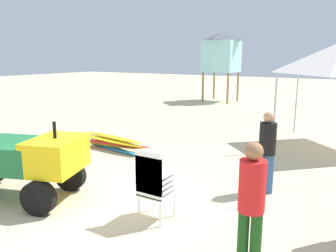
{
  "coord_description": "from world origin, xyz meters",
  "views": [
    {
      "loc": [
        3.84,
        -3.91,
        2.62
      ],
      "look_at": [
        -0.23,
        2.55,
        1.05
      ],
      "focal_mm": 36.08,
      "sensor_mm": 36.0,
      "label": 1
    }
  ],
  "objects_px": {
    "lifeguard_near_left": "(251,199)",
    "lifeguard_tower": "(222,52)",
    "utility_cart": "(17,158)",
    "stacked_plastic_chairs": "(153,180)",
    "surfboard_pile": "(111,143)",
    "lifeguard_near_right": "(267,147)"
  },
  "relations": [
    {
      "from": "surfboard_pile",
      "to": "lifeguard_near_left",
      "type": "bearing_deg",
      "value": -32.73
    },
    {
      "from": "lifeguard_near_right",
      "to": "surfboard_pile",
      "type": "bearing_deg",
      "value": 170.76
    },
    {
      "from": "lifeguard_near_left",
      "to": "lifeguard_tower",
      "type": "xyz_separation_m",
      "value": [
        -6.91,
        14.97,
        1.92
      ]
    },
    {
      "from": "lifeguard_tower",
      "to": "lifeguard_near_left",
      "type": "bearing_deg",
      "value": -65.22
    },
    {
      "from": "lifeguard_near_left",
      "to": "lifeguard_tower",
      "type": "bearing_deg",
      "value": 114.78
    },
    {
      "from": "utility_cart",
      "to": "lifeguard_tower",
      "type": "xyz_separation_m",
      "value": [
        -2.53,
        15.12,
        2.08
      ]
    },
    {
      "from": "stacked_plastic_chairs",
      "to": "surfboard_pile",
      "type": "distance_m",
      "value": 4.54
    },
    {
      "from": "stacked_plastic_chairs",
      "to": "surfboard_pile",
      "type": "relative_size",
      "value": 0.46
    },
    {
      "from": "stacked_plastic_chairs",
      "to": "surfboard_pile",
      "type": "height_order",
      "value": "stacked_plastic_chairs"
    },
    {
      "from": "stacked_plastic_chairs",
      "to": "lifeguard_near_left",
      "type": "distance_m",
      "value": 1.82
    },
    {
      "from": "stacked_plastic_chairs",
      "to": "lifeguard_tower",
      "type": "distance_m",
      "value": 15.57
    },
    {
      "from": "lifeguard_near_right",
      "to": "lifeguard_tower",
      "type": "relative_size",
      "value": 0.4
    },
    {
      "from": "utility_cart",
      "to": "surfboard_pile",
      "type": "xyz_separation_m",
      "value": [
        -0.82,
        3.49,
        -0.58
      ]
    },
    {
      "from": "utility_cart",
      "to": "stacked_plastic_chairs",
      "type": "bearing_deg",
      "value": 12.7
    },
    {
      "from": "utility_cart",
      "to": "lifeguard_near_right",
      "type": "height_order",
      "value": "lifeguard_near_right"
    },
    {
      "from": "surfboard_pile",
      "to": "lifeguard_tower",
      "type": "relative_size",
      "value": 0.65
    },
    {
      "from": "stacked_plastic_chairs",
      "to": "lifeguard_near_left",
      "type": "xyz_separation_m",
      "value": [
        1.74,
        -0.45,
        0.25
      ]
    },
    {
      "from": "utility_cart",
      "to": "surfboard_pile",
      "type": "relative_size",
      "value": 1.08
    },
    {
      "from": "lifeguard_near_left",
      "to": "lifeguard_near_right",
      "type": "distance_m",
      "value": 2.65
    },
    {
      "from": "surfboard_pile",
      "to": "lifeguard_near_right",
      "type": "xyz_separation_m",
      "value": [
        4.65,
        -0.76,
        0.71
      ]
    },
    {
      "from": "utility_cart",
      "to": "lifeguard_tower",
      "type": "bearing_deg",
      "value": 99.49
    },
    {
      "from": "lifeguard_tower",
      "to": "utility_cart",
      "type": "bearing_deg",
      "value": -80.51
    }
  ]
}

